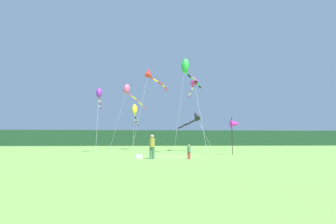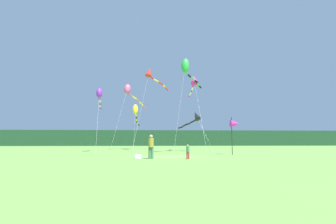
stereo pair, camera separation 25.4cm
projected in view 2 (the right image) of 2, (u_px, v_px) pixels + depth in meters
The scene contains 13 objects.
ground_plane at pixel (173, 157), 21.69m from camera, with size 120.00×120.00×0.00m, color #6B9E42.
distant_treeline at pixel (158, 138), 66.53m from camera, with size 108.00×2.34×4.03m, color #1E4228.
person_adult at pixel (151, 145), 18.93m from camera, with size 0.40×0.40×1.80m.
person_child at pixel (188, 151), 18.69m from camera, with size 0.24×0.24×1.07m.
cooler_box at pixel (138, 156), 19.29m from camera, with size 0.49×0.39×0.32m, color silver.
banner_flag_pole at pixel (235, 124), 24.77m from camera, with size 0.90×0.70×3.66m.
kite_yellow at pixel (136, 111), 40.33m from camera, with size 0.88×10.72×7.23m.
kite_magenta at pixel (194, 81), 31.91m from camera, with size 1.11×9.22×9.75m.
kite_rainbow at pixel (129, 91), 38.45m from camera, with size 4.59×9.83×9.90m.
kite_red at pixel (151, 74), 35.69m from camera, with size 4.99×7.62×11.61m.
kite_green at pixel (186, 68), 28.82m from camera, with size 4.08×5.43×10.69m.
kite_black at pixel (194, 117), 33.26m from camera, with size 3.31×8.13×5.33m.
kite_purple at pixel (99, 95), 30.27m from camera, with size 1.05×7.11×7.65m.
Camera 2 is at (-1.86, -21.90, 1.36)m, focal length 27.12 mm.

